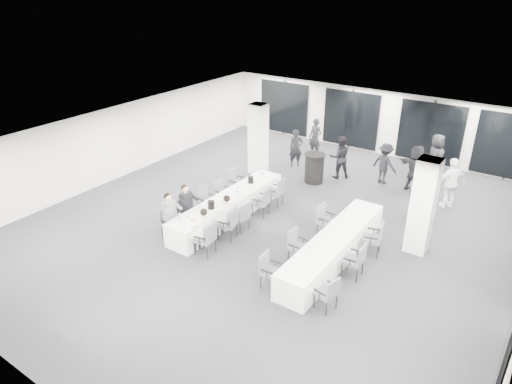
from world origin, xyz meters
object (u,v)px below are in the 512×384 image
chair_main_left_second (185,211)px  ice_bucket_near (211,205)px  standing_guest_b (340,154)px  standing_guest_d (452,180)px  chair_main_left_mid (205,198)px  chair_main_left_fourth (221,191)px  banquet_table_side (334,248)px  cocktail_table (314,168)px  standing_guest_a (296,146)px  chair_side_left_near (269,268)px  chair_main_left_far (235,181)px  standing_guest_h (418,195)px  chair_main_right_second (230,222)px  banquet_table_main (229,207)px  chair_main_right_near (207,237)px  chair_main_left_near (168,221)px  chair_side_right_mid (356,259)px  ice_bucket_far (251,180)px  standing_guest_g (315,135)px  standing_guest_e (436,154)px  chair_side_left_mid (296,244)px  chair_main_right_mid (242,215)px  standing_guest_c (385,161)px  standing_guest_f (416,166)px  chair_side_left_far (325,218)px  chair_main_right_far (277,191)px  chair_side_right_near (329,292)px  chair_side_right_far (375,237)px  chair_main_right_fourth (263,200)px

chair_main_left_second → ice_bucket_near: (0.87, 0.26, 0.36)m
standing_guest_b → standing_guest_d: bearing=137.6°
chair_main_left_mid → chair_main_left_fourth: 0.84m
chair_main_left_second → banquet_table_side: bearing=110.6°
cocktail_table → standing_guest_a: (-1.39, 1.01, 0.31)m
cocktail_table → chair_side_left_near: size_ratio=1.21×
chair_main_left_far → standing_guest_h: 6.16m
chair_main_left_second → chair_main_left_fourth: size_ratio=1.03×
banquet_table_side → chair_main_right_second: chair_main_right_second is taller
chair_main_left_second → standing_guest_a: 6.34m
banquet_table_main → standing_guest_h: size_ratio=2.89×
chair_main_left_fourth → chair_main_right_near: bearing=40.5°
cocktail_table → chair_main_left_near: size_ratio=1.29×
chair_side_right_mid → ice_bucket_far: bearing=64.6°
banquet_table_main → standing_guest_g: standing_guest_g is taller
banquet_table_main → standing_guest_e: size_ratio=2.42×
chair_side_left_mid → ice_bucket_far: (-3.09, 2.25, 0.33)m
chair_side_left_near → standing_guest_d: (2.64, 7.17, 0.47)m
chair_main_right_mid → standing_guest_b: standing_guest_b is taller
chair_main_left_far → standing_guest_c: (3.98, 4.05, 0.33)m
chair_main_right_near → ice_bucket_far: (-0.89, 3.38, 0.29)m
standing_guest_f → standing_guest_g: standing_guest_f is taller
cocktail_table → chair_main_left_near: 6.29m
banquet_table_side → chair_side_right_mid: 0.96m
chair_side_left_far → chair_main_right_far: bearing=-108.0°
chair_side_right_near → chair_side_right_far: bearing=13.0°
chair_main_right_fourth → standing_guest_h: size_ratio=0.57×
chair_main_right_near → chair_side_right_far: (3.87, 2.66, 0.00)m
chair_side_left_near → standing_guest_e: bearing=166.6°
chair_side_right_near → standing_guest_b: (-3.19, 7.37, 0.45)m
chair_main_left_near → chair_main_right_fourth: size_ratio=0.88×
chair_main_right_near → ice_bucket_near: size_ratio=4.16×
ice_bucket_near → chair_side_right_near: bearing=-16.5°
chair_main_right_fourth → standing_guest_c: standing_guest_c is taller
cocktail_table → chair_main_left_fourth: cocktail_table is taller
chair_side_left_near → standing_guest_e: (1.57, 9.25, 0.50)m
chair_main_right_mid → standing_guest_g: bearing=17.8°
chair_main_left_fourth → ice_bucket_far: (0.78, 0.66, 0.36)m
chair_side_left_near → chair_side_left_mid: 1.39m
chair_side_right_far → ice_bucket_near: 4.91m
chair_main_right_mid → ice_bucket_near: 1.00m
chair_main_left_near → chair_side_left_far: size_ratio=0.89×
chair_main_right_second → chair_side_right_near: size_ratio=1.14×
standing_guest_b → ice_bucket_far: 4.07m
chair_main_right_fourth → standing_guest_g: bearing=5.0°
chair_main_right_far → standing_guest_g: standing_guest_g is taller
banquet_table_main → standing_guest_h: bearing=33.6°
chair_side_right_near → standing_guest_b: size_ratio=0.47×
banquet_table_main → chair_main_right_near: chair_main_right_near is taller
cocktail_table → chair_main_right_second: cocktail_table is taller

